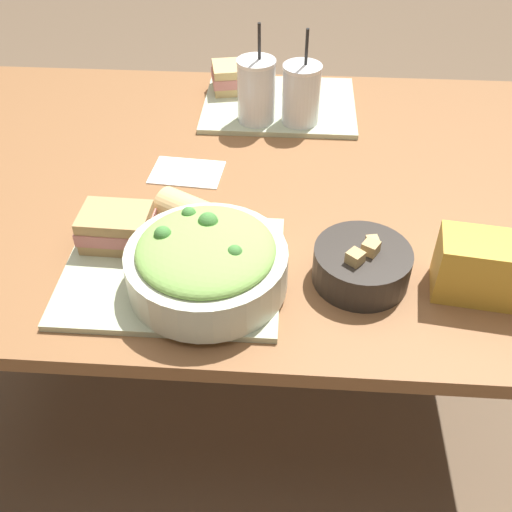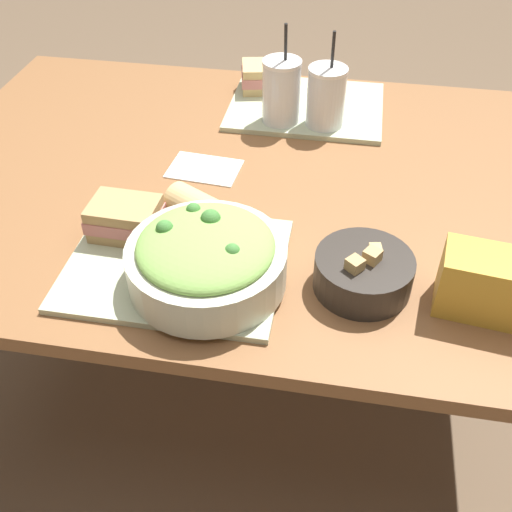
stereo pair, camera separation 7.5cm
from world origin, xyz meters
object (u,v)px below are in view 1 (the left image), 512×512
at_px(drink_cup_dark, 256,93).
at_px(drink_cup_red, 301,96).
at_px(sandwich_near, 117,227).
at_px(napkin_folded, 187,172).
at_px(salad_bowl, 207,261).
at_px(baguette_near, 190,214).
at_px(chip_bag, 487,268).
at_px(soup_bowl, 362,264).
at_px(sandwich_far, 238,77).

height_order(drink_cup_dark, drink_cup_red, drink_cup_dark).
relative_size(sandwich_near, drink_cup_red, 0.58).
relative_size(sandwich_near, napkin_folded, 0.82).
distance_m(salad_bowl, sandwich_near, 0.20).
relative_size(baguette_near, chip_bag, 0.78).
relative_size(salad_bowl, sandwich_near, 2.05).
xyz_separation_m(soup_bowl, baguette_near, (-0.30, 0.10, 0.01)).
bearing_deg(soup_bowl, drink_cup_dark, 112.19).
bearing_deg(salad_bowl, sandwich_near, 150.76).
height_order(drink_cup_dark, chip_bag, drink_cup_dark).
distance_m(soup_bowl, baguette_near, 0.32).
height_order(sandwich_near, chip_bag, chip_bag).
height_order(soup_bowl, sandwich_near, soup_bowl).
bearing_deg(baguette_near, sandwich_near, 140.03).
bearing_deg(napkin_folded, sandwich_far, 78.52).
distance_m(salad_bowl, drink_cup_red, 0.57).
relative_size(salad_bowl, baguette_near, 1.98).
xyz_separation_m(salad_bowl, napkin_folded, (-0.09, 0.34, -0.06)).
bearing_deg(soup_bowl, baguette_near, 161.34).
bearing_deg(drink_cup_red, chip_bag, -60.37).
xyz_separation_m(salad_bowl, chip_bag, (0.44, 0.02, -0.01)).
bearing_deg(sandwich_far, baguette_near, -105.12).
relative_size(baguette_near, drink_cup_dark, 0.58).
xyz_separation_m(sandwich_near, napkin_folded, (0.08, 0.24, -0.04)).
relative_size(sandwich_near, sandwich_far, 0.87).
bearing_deg(drink_cup_dark, baguette_near, -102.60).
xyz_separation_m(sandwich_far, napkin_folded, (-0.07, -0.37, -0.04)).
bearing_deg(drink_cup_dark, salad_bowl, -94.34).
xyz_separation_m(soup_bowl, napkin_folded, (-0.34, 0.30, -0.03)).
bearing_deg(salad_bowl, drink_cup_dark, 85.66).
height_order(salad_bowl, soup_bowl, salad_bowl).
height_order(sandwich_far, drink_cup_dark, drink_cup_dark).
xyz_separation_m(drink_cup_red, napkin_folded, (-0.23, -0.21, -0.07)).
height_order(baguette_near, napkin_folded, baguette_near).
height_order(soup_bowl, drink_cup_red, drink_cup_red).
xyz_separation_m(salad_bowl, soup_bowl, (0.25, 0.04, -0.03)).
relative_size(soup_bowl, sandwich_far, 1.11).
bearing_deg(soup_bowl, napkin_folded, 138.72).
bearing_deg(sandwich_near, drink_cup_dark, 66.79).
distance_m(sandwich_far, chip_bag, 0.82).
distance_m(sandwich_far, drink_cup_dark, 0.17).
height_order(sandwich_far, napkin_folded, sandwich_far).
bearing_deg(salad_bowl, napkin_folded, 104.66).
height_order(drink_cup_red, napkin_folded, drink_cup_red).
bearing_deg(sandwich_far, soup_bowl, -79.84).
distance_m(sandwich_near, drink_cup_red, 0.55).
distance_m(sandwich_far, napkin_folded, 0.38).
height_order(sandwich_far, drink_cup_red, drink_cup_red).
bearing_deg(chip_bag, drink_cup_red, 127.31).
height_order(sandwich_near, drink_cup_dark, drink_cup_dark).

